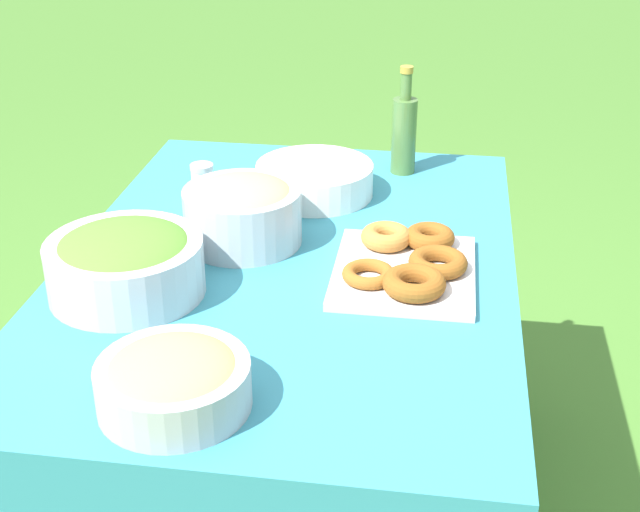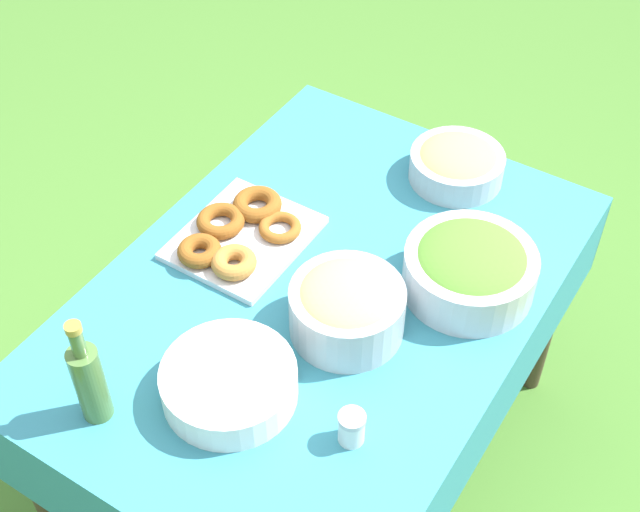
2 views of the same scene
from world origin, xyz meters
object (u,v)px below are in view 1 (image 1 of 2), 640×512
Objects in this scene: donut_platter at (408,264)px; bread_bowl at (173,380)px; pasta_bowl at (242,210)px; plate_stack at (313,179)px; salad_bowl at (125,261)px; olive_oil_bottle at (404,132)px.

bread_bowl is (-0.46, 0.32, 0.02)m from donut_platter.
pasta_bowl is 0.90× the size of plate_stack.
bread_bowl is at bearing -149.87° from salad_bowl.
plate_stack is (0.26, -0.10, -0.03)m from pasta_bowl.
olive_oil_bottle is (0.52, 0.04, 0.08)m from donut_platter.
donut_platter is at bearing -146.24° from plate_stack.
olive_oil_bottle is (0.43, -0.29, 0.03)m from pasta_bowl.
pasta_bowl is 1.04× the size of bread_bowl.
pasta_bowl is 0.35m from donut_platter.
donut_platter is (-0.09, -0.34, -0.05)m from pasta_bowl.
plate_stack is at bearing -27.78° from salad_bowl.
bread_bowl is (-0.99, 0.27, -0.06)m from olive_oil_bottle.
bread_bowl is at bearing 174.52° from plate_stack.
donut_platter is 0.56m from bread_bowl.
olive_oil_bottle is at bearing -34.35° from pasta_bowl.
salad_bowl is 0.83× the size of donut_platter.
salad_bowl is at bearing 30.13° from bread_bowl.
olive_oil_bottle is 1.13× the size of bread_bowl.
salad_bowl is 1.19× the size of pasta_bowl.
bread_bowl reaches higher than plate_stack.
pasta_bowl is at bearing -34.36° from salad_bowl.
donut_platter is at bearing -34.43° from bread_bowl.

